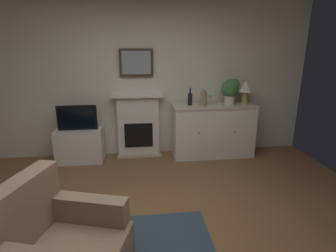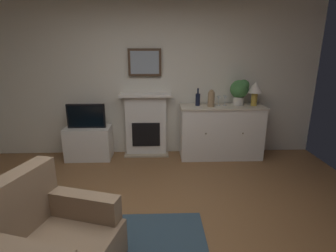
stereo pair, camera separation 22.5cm
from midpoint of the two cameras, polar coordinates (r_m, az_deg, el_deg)
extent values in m
cube|color=brown|center=(2.85, -5.07, -24.50)|extent=(5.69, 4.83, 0.10)
cube|color=silver|center=(4.57, -6.45, 10.61)|extent=(5.69, 0.06, 2.73)
cube|color=white|center=(4.61, -7.84, -0.06)|extent=(0.70, 0.18, 1.05)
cube|color=tan|center=(4.69, -7.62, -6.40)|extent=(0.77, 0.20, 0.03)
cube|color=black|center=(4.56, -7.79, -2.03)|extent=(0.48, 0.02, 0.42)
cube|color=white|center=(4.46, -8.12, 6.63)|extent=(0.87, 0.27, 0.05)
cube|color=#473323|center=(4.47, -8.37, 13.48)|extent=(0.55, 0.03, 0.45)
cube|color=#8C99A8|center=(4.46, -8.38, 13.47)|extent=(0.47, 0.01, 0.37)
cube|color=white|center=(4.61, 8.39, -1.21)|extent=(1.38, 0.45, 0.88)
cube|color=beige|center=(4.49, 8.63, 4.33)|extent=(1.41, 0.48, 0.03)
sphere|color=brown|center=(4.30, 5.32, -1.52)|extent=(0.02, 0.02, 0.02)
sphere|color=brown|center=(4.46, 12.95, -1.21)|extent=(0.02, 0.02, 0.02)
cylinder|color=#B79338|center=(4.63, 14.99, 5.90)|extent=(0.10, 0.10, 0.22)
cone|color=silver|center=(4.60, 15.17, 8.34)|extent=(0.26, 0.26, 0.18)
cylinder|color=black|center=(4.42, 3.35, 5.81)|extent=(0.08, 0.08, 0.20)
cylinder|color=black|center=(4.40, 3.39, 7.67)|extent=(0.03, 0.03, 0.09)
cylinder|color=silver|center=(4.48, 7.76, 4.56)|extent=(0.06, 0.06, 0.00)
cylinder|color=silver|center=(4.47, 7.79, 5.15)|extent=(0.01, 0.01, 0.09)
cone|color=silver|center=(4.46, 7.83, 6.16)|extent=(0.07, 0.07, 0.07)
cylinder|color=silver|center=(4.52, 9.06, 4.62)|extent=(0.06, 0.06, 0.00)
cylinder|color=silver|center=(4.51, 9.09, 5.21)|extent=(0.01, 0.01, 0.09)
cone|color=silver|center=(4.50, 9.14, 6.21)|extent=(0.07, 0.07, 0.07)
cylinder|color=#9E7F5B|center=(4.37, 6.25, 5.89)|extent=(0.11, 0.11, 0.24)
sphere|color=#9E7F5B|center=(4.35, 6.29, 7.44)|extent=(0.08, 0.08, 0.08)
cube|color=white|center=(4.65, -19.86, -3.95)|extent=(0.75, 0.42, 0.56)
cube|color=black|center=(4.50, -20.50, 1.69)|extent=(0.62, 0.06, 0.40)
cube|color=black|center=(4.47, -20.60, 1.58)|extent=(0.57, 0.01, 0.35)
cylinder|color=beige|center=(4.60, 11.84, 5.53)|extent=(0.18, 0.18, 0.14)
sphere|color=#3D753D|center=(4.57, 11.98, 7.99)|extent=(0.30, 0.30, 0.30)
sphere|color=#3D753D|center=(4.55, 12.88, 8.80)|extent=(0.18, 0.18, 0.18)
cube|color=#8C7259|center=(2.33, -31.88, -15.76)|extent=(0.37, 0.77, 0.50)
cube|color=#8C7259|center=(2.43, -20.14, -16.59)|extent=(0.73, 0.34, 0.22)
cylinder|color=#473323|center=(2.88, -25.53, -23.34)|extent=(0.05, 0.05, 0.10)
camera|label=1|loc=(0.11, -92.23, -0.65)|focal=28.05mm
camera|label=2|loc=(0.11, 87.77, 0.65)|focal=28.05mm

